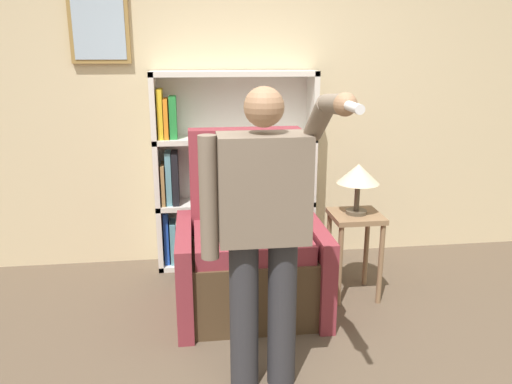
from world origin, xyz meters
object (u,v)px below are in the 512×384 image
Objects in this scene: armchair at (249,254)px; table_lamp at (358,176)px; person_standing at (263,226)px; bookcase at (223,173)px; side_table at (355,233)px.

armchair reaches higher than table_lamp.
person_standing is (-0.03, -0.89, 0.52)m from armchair.
bookcase reaches higher than armchair.
person_standing is 1.30m from side_table.
table_lamp reaches higher than side_table.
bookcase is 1.31× the size of armchair.
side_table is 1.75× the size of table_lamp.
person_standing reaches higher than table_lamp.
person_standing reaches higher than armchair.
bookcase is at bearing 141.48° from table_lamp.
bookcase is 1.66m from person_standing.
armchair is 0.77× the size of person_standing.
person_standing is 4.43× the size of table_lamp.
person_standing is (0.10, -1.65, 0.12)m from bookcase.
armchair is 0.77m from side_table.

